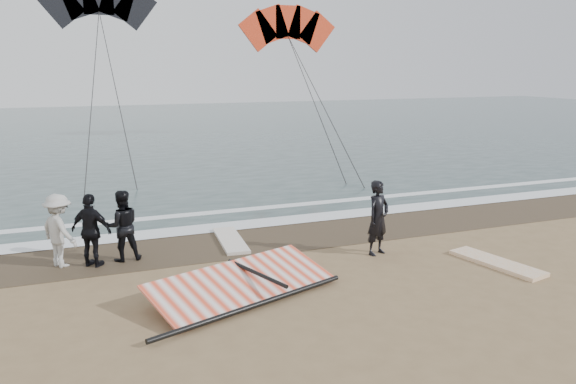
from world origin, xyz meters
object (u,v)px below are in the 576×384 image
Objects in this scene: board_cream at (231,240)px; sail_rig at (238,285)px; man_main at (378,218)px; board_white at (497,263)px.

sail_rig is at bearing -98.42° from board_cream.
man_main reaches higher than board_white.
board_white is at bearing -59.30° from man_main.
sail_rig is at bearing 174.71° from man_main.
board_cream is at bearing 131.32° from board_white.
man_main is at bearing -30.80° from board_cream.
man_main reaches higher than sail_rig.
board_white is at bearing -4.75° from sail_rig.
board_cream reaches higher than board_white.
man_main is at bearing 16.83° from sail_rig.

